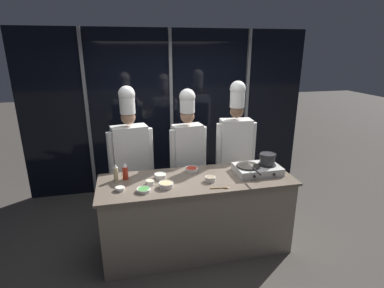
# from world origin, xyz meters

# --- Properties ---
(ground_plane) EXTENTS (24.00, 24.00, 0.00)m
(ground_plane) POSITION_xyz_m (0.00, 0.00, 0.00)
(ground_plane) COLOR #47423D
(window_wall_back) EXTENTS (4.77, 0.09, 2.70)m
(window_wall_back) POSITION_xyz_m (0.00, 1.86, 1.35)
(window_wall_back) COLOR black
(window_wall_back) RESTS_ON ground_plane
(demo_counter) EXTENTS (2.28, 0.79, 0.94)m
(demo_counter) POSITION_xyz_m (0.00, 0.00, 0.47)
(demo_counter) COLOR gray
(demo_counter) RESTS_ON ground_plane
(portable_stove) EXTENTS (0.54, 0.38, 0.10)m
(portable_stove) POSITION_xyz_m (0.77, 0.01, 0.98)
(portable_stove) COLOR silver
(portable_stove) RESTS_ON demo_counter
(frying_pan) EXTENTS (0.28, 0.49, 0.04)m
(frying_pan) POSITION_xyz_m (0.64, 0.01, 1.06)
(frying_pan) COLOR #38332D
(frying_pan) RESTS_ON portable_stove
(stock_pot) EXTENTS (0.21, 0.19, 0.14)m
(stock_pot) POSITION_xyz_m (0.89, 0.01, 1.11)
(stock_pot) COLOR #333335
(stock_pot) RESTS_ON portable_stove
(squeeze_bottle_oil) EXTENTS (0.05, 0.05, 0.20)m
(squeeze_bottle_oil) POSITION_xyz_m (-0.92, 0.17, 1.03)
(squeeze_bottle_oil) COLOR beige
(squeeze_bottle_oil) RESTS_ON demo_counter
(squeeze_bottle_chili) EXTENTS (0.07, 0.07, 0.20)m
(squeeze_bottle_chili) POSITION_xyz_m (-0.81, 0.18, 1.03)
(squeeze_bottle_chili) COLOR red
(squeeze_bottle_chili) RESTS_ON demo_counter
(prep_bowl_garlic) EXTENTS (0.11, 0.11, 0.04)m
(prep_bowl_garlic) POSITION_xyz_m (-0.88, -0.11, 0.96)
(prep_bowl_garlic) COLOR silver
(prep_bowl_garlic) RESTS_ON demo_counter
(prep_bowl_scallions) EXTENTS (0.15, 0.15, 0.04)m
(prep_bowl_scallions) POSITION_xyz_m (-0.63, -0.19, 0.96)
(prep_bowl_scallions) COLOR silver
(prep_bowl_scallions) RESTS_ON demo_counter
(prep_bowl_bean_sprouts) EXTENTS (0.14, 0.14, 0.06)m
(prep_bowl_bean_sprouts) POSITION_xyz_m (-0.42, 0.11, 0.97)
(prep_bowl_bean_sprouts) COLOR silver
(prep_bowl_bean_sprouts) RESTS_ON demo_counter
(prep_bowl_chili_flakes) EXTENTS (0.16, 0.16, 0.05)m
(prep_bowl_chili_flakes) POSITION_xyz_m (-0.01, 0.23, 0.96)
(prep_bowl_chili_flakes) COLOR silver
(prep_bowl_chili_flakes) RESTS_ON demo_counter
(prep_bowl_mushrooms) EXTENTS (0.13, 0.13, 0.06)m
(prep_bowl_mushrooms) POSITION_xyz_m (0.14, -0.10, 0.97)
(prep_bowl_mushrooms) COLOR silver
(prep_bowl_mushrooms) RESTS_ON demo_counter
(prep_bowl_ginger) EXTENTS (0.16, 0.16, 0.06)m
(prep_bowl_ginger) POSITION_xyz_m (-0.38, -0.14, 0.97)
(prep_bowl_ginger) COLOR silver
(prep_bowl_ginger) RESTS_ON demo_counter
(prep_bowl_noodles) EXTENTS (0.10, 0.10, 0.05)m
(prep_bowl_noodles) POSITION_xyz_m (-0.55, -0.03, 0.96)
(prep_bowl_noodles) COLOR silver
(prep_bowl_noodles) RESTS_ON demo_counter
(serving_spoon_slotted) EXTENTS (0.21, 0.05, 0.02)m
(serving_spoon_slotted) POSITION_xyz_m (0.22, -0.30, 0.94)
(serving_spoon_slotted) COLOR olive
(serving_spoon_slotted) RESTS_ON demo_counter
(chef_head) EXTENTS (0.60, 0.32, 1.94)m
(chef_head) POSITION_xyz_m (-0.73, 0.77, 1.10)
(chef_head) COLOR #232326
(chef_head) RESTS_ON ground_plane
(chef_sous) EXTENTS (0.52, 0.26, 1.90)m
(chef_sous) POSITION_xyz_m (0.04, 0.68, 1.12)
(chef_sous) COLOR #232326
(chef_sous) RESTS_ON ground_plane
(chef_line) EXTENTS (0.57, 0.26, 1.98)m
(chef_line) POSITION_xyz_m (0.75, 0.73, 1.14)
(chef_line) COLOR #4C4C51
(chef_line) RESTS_ON ground_plane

